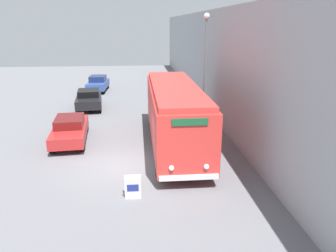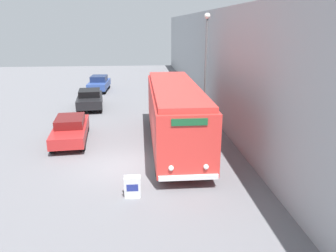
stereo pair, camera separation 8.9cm
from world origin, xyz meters
TOP-DOWN VIEW (x-y plane):
  - ground_plane at (0.00, 0.00)m, footprint 80.00×80.00m
  - building_wall_right at (6.28, 10.00)m, footprint 0.30×60.00m
  - vintage_bus at (2.74, 2.64)m, footprint 2.57×10.65m
  - sign_board at (0.49, -3.05)m, footprint 0.64×0.35m
  - streetlamp at (4.99, 5.72)m, footprint 0.36×0.36m
  - parked_car_near at (-3.17, 3.82)m, footprint 2.20×4.89m
  - parked_car_mid at (-3.16, 11.66)m, footprint 2.36×4.50m
  - parked_car_far at (-3.24, 18.92)m, footprint 1.99×4.33m

SIDE VIEW (x-z plane):
  - ground_plane at x=0.00m, z-range 0.00..0.00m
  - sign_board at x=0.49m, z-range -0.02..0.90m
  - parked_car_near at x=-3.17m, z-range 0.03..1.45m
  - parked_car_far at x=-3.24m, z-range 0.01..1.54m
  - parked_car_mid at x=-3.16m, z-range 0.03..1.53m
  - vintage_bus at x=2.74m, z-range 0.20..3.61m
  - building_wall_right at x=6.28m, z-range 0.00..7.51m
  - streetlamp at x=4.99m, z-range 0.99..8.14m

